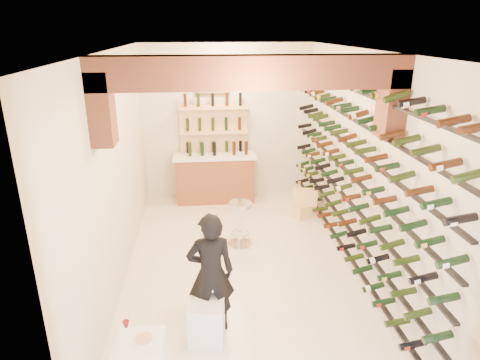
% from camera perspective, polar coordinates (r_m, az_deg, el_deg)
% --- Properties ---
extents(ground, '(6.00, 6.00, 0.00)m').
position_cam_1_polar(ground, '(6.64, 0.25, -11.50)').
color(ground, white).
rests_on(ground, ground).
extents(room_shell, '(3.52, 6.02, 3.21)m').
position_cam_1_polar(room_shell, '(5.53, 0.56, 7.28)').
color(room_shell, beige).
rests_on(room_shell, ground).
extents(wine_rack, '(0.32, 5.70, 2.56)m').
position_cam_1_polar(wine_rack, '(6.31, 14.25, 1.65)').
color(wine_rack, black).
rests_on(wine_rack, ground).
extents(back_counter, '(1.70, 0.62, 1.29)m').
position_cam_1_polar(back_counter, '(8.79, -3.42, 0.48)').
color(back_counter, brown).
rests_on(back_counter, ground).
extents(back_shelving, '(1.40, 0.31, 2.73)m').
position_cam_1_polar(back_shelving, '(8.83, -3.57, 4.89)').
color(back_shelving, '#E0BC7E').
rests_on(back_shelving, ground).
extents(tasting_table, '(0.48, 0.48, 0.81)m').
position_cam_1_polar(tasting_table, '(4.45, -13.46, -21.79)').
color(tasting_table, white).
rests_on(tasting_table, ground).
extents(white_stool, '(0.45, 0.45, 0.51)m').
position_cam_1_polar(white_stool, '(5.17, -4.56, -18.60)').
color(white_stool, white).
rests_on(white_stool, ground).
extents(person, '(0.58, 0.41, 1.53)m').
position_cam_1_polar(person, '(5.03, -4.01, -12.56)').
color(person, black).
rests_on(person, ground).
extents(chrome_barstool, '(0.40, 0.40, 0.78)m').
position_cam_1_polar(chrome_barstool, '(6.98, 0.00, -5.58)').
color(chrome_barstool, silver).
rests_on(chrome_barstool, ground).
extents(crate_lower, '(0.54, 0.47, 0.27)m').
position_cam_1_polar(crate_lower, '(8.26, 8.73, -4.04)').
color(crate_lower, '#E9CD80').
rests_on(crate_lower, ground).
extents(crate_upper, '(0.52, 0.41, 0.27)m').
position_cam_1_polar(crate_upper, '(8.15, 8.82, -2.32)').
color(crate_upper, '#E9CD80').
rests_on(crate_upper, crate_lower).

